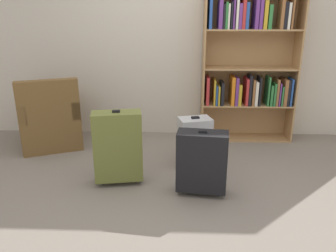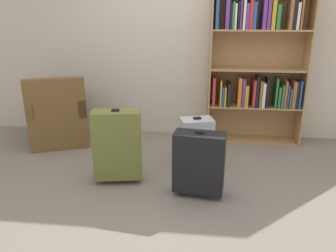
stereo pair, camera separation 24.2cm
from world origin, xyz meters
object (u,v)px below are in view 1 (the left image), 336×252
at_px(armchair, 51,122).
at_px(suitcase_silver, 195,140).
at_px(suitcase_black, 202,161).
at_px(mug, 98,145).
at_px(bookshelf, 249,62).
at_px(suitcase_olive, 118,146).

height_order(armchair, suitcase_silver, armchair).
bearing_deg(suitcase_black, armchair, 148.23).
xyz_separation_m(mug, suitcase_silver, (1.20, -0.44, 0.25)).
bearing_deg(mug, bookshelf, 12.84).
bearing_deg(mug, suitcase_olive, -63.95).
height_order(suitcase_olive, suitcase_silver, suitcase_olive).
height_order(suitcase_silver, suitcase_black, suitcase_black).
relative_size(mug, suitcase_olive, 0.16).
distance_m(mug, suitcase_silver, 1.30).
xyz_separation_m(suitcase_silver, suitcase_black, (0.04, -0.63, 0.03)).
xyz_separation_m(suitcase_olive, suitcase_silver, (0.77, 0.45, -0.10)).
height_order(bookshelf, armchair, bookshelf).
relative_size(bookshelf, suitcase_olive, 2.47).
height_order(mug, suitcase_olive, suitcase_olive).
bearing_deg(suitcase_black, suitcase_olive, 167.47).
bearing_deg(suitcase_olive, bookshelf, 41.87).
bearing_deg(suitcase_olive, suitcase_silver, 30.07).
bearing_deg(armchair, suitcase_olive, -42.97).
bearing_deg(suitcase_black, mug, 139.42).
relative_size(armchair, suitcase_silver, 1.60).
bearing_deg(bookshelf, suitcase_olive, -138.13).
relative_size(armchair, mug, 7.60).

